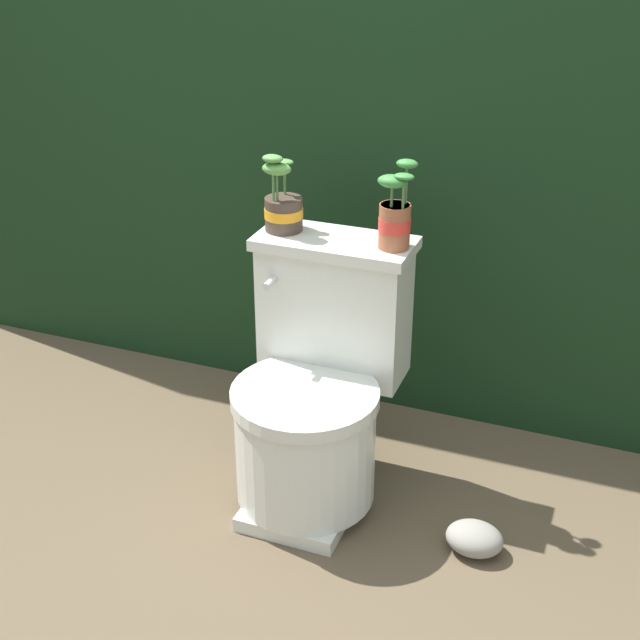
# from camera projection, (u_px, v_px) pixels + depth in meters

# --- Properties ---
(ground_plane) EXTENTS (12.00, 12.00, 0.00)m
(ground_plane) POSITION_uv_depth(u_px,v_px,m) (312.00, 503.00, 2.49)
(ground_plane) COLOR brown
(hedge_backdrop) EXTENTS (3.31, 0.64, 1.69)m
(hedge_backdrop) POSITION_uv_depth(u_px,v_px,m) (414.00, 127.00, 2.85)
(hedge_backdrop) COLOR black
(hedge_backdrop) RESTS_ON ground
(toilet) EXTENTS (0.42, 0.51, 0.72)m
(toilet) POSITION_uv_depth(u_px,v_px,m) (316.00, 397.00, 2.41)
(toilet) COLOR silver
(toilet) RESTS_ON ground
(potted_plant_left) EXTENTS (0.10, 0.10, 0.21)m
(potted_plant_left) POSITION_uv_depth(u_px,v_px,m) (283.00, 206.00, 2.36)
(potted_plant_left) COLOR #47382D
(potted_plant_left) RESTS_ON toilet
(potted_plant_midleft) EXTENTS (0.09, 0.09, 0.23)m
(potted_plant_midleft) POSITION_uv_depth(u_px,v_px,m) (395.00, 217.00, 2.24)
(potted_plant_midleft) COLOR #9E5638
(potted_plant_midleft) RESTS_ON toilet
(garden_stone) EXTENTS (0.15, 0.12, 0.08)m
(garden_stone) POSITION_uv_depth(u_px,v_px,m) (474.00, 538.00, 2.30)
(garden_stone) COLOR gray
(garden_stone) RESTS_ON ground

